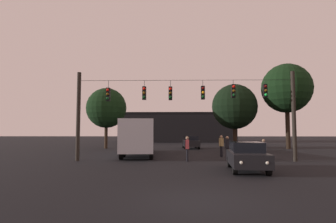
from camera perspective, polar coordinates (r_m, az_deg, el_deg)
name	(u,v)px	position (r m, az deg, el deg)	size (l,w,h in m)	color
ground_plane	(181,149)	(33.04, 2.68, -7.68)	(168.00, 168.00, 0.00)	black
overhead_signal_span	(186,107)	(19.85, 3.67, 0.96)	(15.54, 0.44, 6.34)	black
city_bus	(139,134)	(25.20, -5.97, -4.55)	(3.43, 11.17, 3.00)	#B7BCC6
car_near_right	(247,156)	(15.64, 15.77, -8.66)	(2.22, 4.47, 1.52)	black
car_far_left	(191,142)	(34.15, 4.65, -6.22)	(1.99, 4.40, 1.52)	black
pedestrian_crossing_left	(187,147)	(19.77, 3.97, -7.26)	(0.27, 0.38, 1.73)	black
pedestrian_crossing_center	(264,149)	(20.72, 18.93, -7.25)	(0.33, 0.41, 1.54)	black
pedestrian_crossing_right	(221,145)	(23.51, 10.82, -6.65)	(0.35, 0.42, 1.76)	black
pedestrian_near_bus	(227,146)	(21.07, 12.01, -6.97)	(0.36, 0.42, 1.74)	black
corner_building	(177,128)	(57.08, 1.86, -3.32)	(21.97, 11.43, 5.65)	black
tree_left_silhouette	(287,89)	(36.72, 23.03, 4.33)	(5.93, 5.93, 10.24)	black
tree_behind_building	(106,108)	(35.17, -12.44, 0.69)	(4.90, 4.90, 7.41)	#2D2116
tree_right_far	(234,107)	(35.88, 13.40, 0.95)	(5.62, 5.62, 7.98)	black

